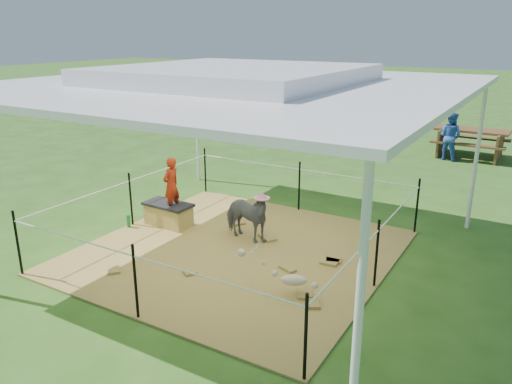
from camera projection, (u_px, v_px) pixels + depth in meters
The scene contains 13 objects.
ground at pixel (237, 252), 7.98m from camera, with size 90.00×90.00×0.00m, color #2D5919.
hay_patch at pixel (237, 251), 7.98m from camera, with size 4.60×4.60×0.03m, color brown.
canopy_tent at pixel (235, 81), 7.15m from camera, with size 6.30×6.30×2.90m.
rope_fence at pixel (236, 215), 7.78m from camera, with size 4.54×4.54×1.00m.
straw_bale at pixel (169, 215), 8.99m from camera, with size 0.83×0.41×0.37m, color olive.
dark_cloth at pixel (168, 204), 8.92m from camera, with size 0.88×0.46×0.05m, color black.
woman at pixel (171, 180), 8.73m from camera, with size 0.36×0.24×0.99m, color #B02711.
green_bottle at pixel (129, 221), 8.91m from camera, with size 0.06×0.06×0.23m, color #1A752F.
pony at pixel (246, 216), 8.26m from camera, with size 0.45×0.99×0.84m, color #494A4E.
pink_hat at pixel (245, 189), 8.11m from camera, with size 0.26×0.26×0.12m, color pink.
foal at pixel (294, 278), 6.54m from camera, with size 0.93×0.52×0.52m, color #BFAB8C, non-canonical shape.
picnic_table_near at pixel (471, 143), 13.91m from camera, with size 1.91×1.38×0.80m, color brown.
distant_person at pixel (450, 136), 13.55m from camera, with size 0.63×0.49×1.31m, color blue.
Camera 1 is at (3.97, -6.13, 3.38)m, focal length 35.00 mm.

